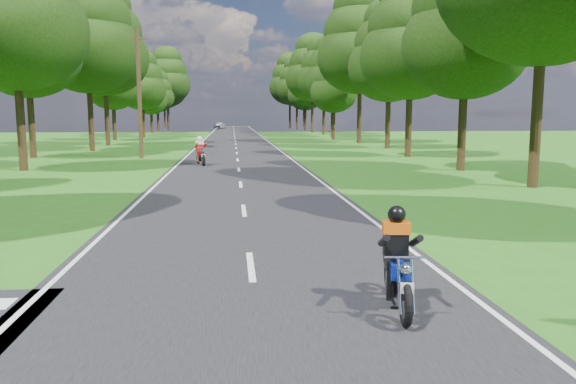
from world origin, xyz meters
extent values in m
plane|color=#265A14|center=(0.00, 0.00, 0.00)|extent=(160.00, 160.00, 0.00)
cube|color=black|center=(0.00, 50.00, 0.01)|extent=(7.00, 140.00, 0.02)
cube|color=silver|center=(0.00, 2.00, 0.02)|extent=(0.12, 2.00, 0.01)
cube|color=silver|center=(0.00, 8.00, 0.02)|extent=(0.12, 2.00, 0.01)
cube|color=silver|center=(0.00, 14.00, 0.02)|extent=(0.12, 2.00, 0.01)
cube|color=silver|center=(0.00, 20.00, 0.02)|extent=(0.12, 2.00, 0.01)
cube|color=silver|center=(0.00, 26.00, 0.02)|extent=(0.12, 2.00, 0.01)
cube|color=silver|center=(0.00, 32.00, 0.02)|extent=(0.12, 2.00, 0.01)
cube|color=silver|center=(0.00, 38.00, 0.02)|extent=(0.12, 2.00, 0.01)
cube|color=silver|center=(0.00, 44.00, 0.02)|extent=(0.12, 2.00, 0.01)
cube|color=silver|center=(0.00, 50.00, 0.02)|extent=(0.12, 2.00, 0.01)
cube|color=silver|center=(0.00, 56.00, 0.02)|extent=(0.12, 2.00, 0.01)
cube|color=silver|center=(0.00, 62.00, 0.02)|extent=(0.12, 2.00, 0.01)
cube|color=silver|center=(0.00, 68.00, 0.02)|extent=(0.12, 2.00, 0.01)
cube|color=silver|center=(0.00, 74.00, 0.02)|extent=(0.12, 2.00, 0.01)
cube|color=silver|center=(0.00, 80.00, 0.02)|extent=(0.12, 2.00, 0.01)
cube|color=silver|center=(0.00, 86.00, 0.02)|extent=(0.12, 2.00, 0.01)
cube|color=silver|center=(0.00, 92.00, 0.02)|extent=(0.12, 2.00, 0.01)
cube|color=silver|center=(0.00, 98.00, 0.02)|extent=(0.12, 2.00, 0.01)
cube|color=silver|center=(0.00, 104.00, 0.02)|extent=(0.12, 2.00, 0.01)
cube|color=silver|center=(0.00, 110.00, 0.02)|extent=(0.12, 2.00, 0.01)
cube|color=silver|center=(0.00, 116.00, 0.02)|extent=(0.12, 2.00, 0.01)
cube|color=silver|center=(-3.30, 50.00, 0.02)|extent=(0.10, 140.00, 0.01)
cube|color=silver|center=(3.30, 50.00, 0.02)|extent=(0.10, 140.00, 0.01)
cylinder|color=black|center=(-10.57, 20.76, 1.96)|extent=(0.40, 0.40, 3.91)
ellipsoid|color=black|center=(-10.57, 20.76, 6.78)|extent=(6.85, 6.85, 5.82)
cylinder|color=black|center=(-12.94, 29.18, 1.90)|extent=(0.40, 0.40, 3.79)
ellipsoid|color=black|center=(-12.94, 29.18, 6.57)|extent=(6.64, 6.64, 5.64)
ellipsoid|color=black|center=(-12.94, 29.18, 8.41)|extent=(5.69, 5.69, 4.84)
cylinder|color=black|center=(-10.82, 35.60, 2.16)|extent=(0.40, 0.40, 4.32)
ellipsoid|color=black|center=(-10.82, 35.60, 7.47)|extent=(7.56, 7.56, 6.42)
ellipsoid|color=black|center=(-10.82, 35.60, 9.58)|extent=(6.48, 6.48, 5.51)
cylinder|color=black|center=(-11.26, 43.10, 2.20)|extent=(0.40, 0.40, 4.40)
ellipsoid|color=black|center=(-11.26, 43.10, 7.62)|extent=(7.71, 7.71, 6.55)
ellipsoid|color=black|center=(-11.26, 43.10, 9.77)|extent=(6.60, 6.60, 5.61)
ellipsoid|color=black|center=(-11.26, 43.10, 11.92)|extent=(4.95, 4.95, 4.21)
cylinder|color=black|center=(-12.61, 52.78, 1.60)|extent=(0.40, 0.40, 3.20)
ellipsoid|color=black|center=(-12.61, 52.78, 5.54)|extent=(5.60, 5.60, 4.76)
ellipsoid|color=black|center=(-12.61, 52.78, 7.10)|extent=(4.80, 4.80, 4.08)
ellipsoid|color=black|center=(-12.61, 52.78, 8.66)|extent=(3.60, 3.60, 3.06)
cylinder|color=black|center=(-10.75, 60.15, 1.61)|extent=(0.40, 0.40, 3.22)
ellipsoid|color=black|center=(-10.75, 60.15, 5.58)|extent=(5.64, 5.64, 4.79)
ellipsoid|color=black|center=(-10.75, 60.15, 7.15)|extent=(4.83, 4.83, 4.11)
ellipsoid|color=black|center=(-10.75, 60.15, 8.72)|extent=(3.62, 3.62, 3.08)
cylinder|color=black|center=(-12.29, 67.91, 1.80)|extent=(0.40, 0.40, 3.61)
ellipsoid|color=black|center=(-12.29, 67.91, 6.25)|extent=(6.31, 6.31, 5.37)
ellipsoid|color=black|center=(-12.29, 67.91, 8.01)|extent=(5.41, 5.41, 4.60)
ellipsoid|color=black|center=(-12.29, 67.91, 9.76)|extent=(4.06, 4.06, 3.45)
cylinder|color=black|center=(-11.94, 75.74, 1.33)|extent=(0.40, 0.40, 2.67)
ellipsoid|color=black|center=(-11.94, 75.74, 4.62)|extent=(4.67, 4.67, 3.97)
ellipsoid|color=black|center=(-11.94, 75.74, 5.92)|extent=(4.00, 4.00, 3.40)
ellipsoid|color=black|center=(-11.94, 75.74, 7.22)|extent=(3.00, 3.00, 2.55)
cylinder|color=black|center=(-12.18, 84.90, 1.54)|extent=(0.40, 0.40, 3.09)
ellipsoid|color=black|center=(-12.18, 84.90, 5.34)|extent=(5.40, 5.40, 4.59)
ellipsoid|color=black|center=(-12.18, 84.90, 6.85)|extent=(4.63, 4.63, 3.93)
ellipsoid|color=black|center=(-12.18, 84.90, 8.35)|extent=(3.47, 3.47, 2.95)
cylinder|color=black|center=(-11.23, 91.41, 2.24)|extent=(0.40, 0.40, 4.48)
ellipsoid|color=black|center=(-11.23, 91.41, 7.75)|extent=(7.84, 7.84, 6.66)
ellipsoid|color=black|center=(-11.23, 91.41, 9.94)|extent=(6.72, 6.72, 5.71)
ellipsoid|color=black|center=(-11.23, 91.41, 12.12)|extent=(5.04, 5.04, 4.28)
cylinder|color=black|center=(-12.28, 100.39, 2.05)|extent=(0.40, 0.40, 4.09)
ellipsoid|color=black|center=(-12.28, 100.39, 7.09)|extent=(7.16, 7.16, 6.09)
ellipsoid|color=black|center=(-12.28, 100.39, 9.08)|extent=(6.14, 6.14, 5.22)
ellipsoid|color=black|center=(-12.28, 100.39, 11.08)|extent=(4.61, 4.61, 3.92)
cylinder|color=black|center=(11.06, 12.20, 2.28)|extent=(0.40, 0.40, 4.56)
cylinder|color=black|center=(10.92, 18.69, 1.75)|extent=(0.40, 0.40, 3.49)
ellipsoid|color=black|center=(10.92, 18.69, 6.05)|extent=(6.12, 6.12, 5.20)
ellipsoid|color=black|center=(10.92, 18.69, 7.75)|extent=(5.24, 5.24, 4.46)
cylinder|color=black|center=(11.06, 27.58, 1.85)|extent=(0.40, 0.40, 3.69)
ellipsoid|color=black|center=(11.06, 27.58, 6.39)|extent=(6.46, 6.46, 5.49)
ellipsoid|color=black|center=(11.06, 27.58, 8.19)|extent=(5.54, 5.54, 4.71)
cylinder|color=black|center=(12.17, 36.42, 1.87)|extent=(0.40, 0.40, 3.74)
ellipsoid|color=black|center=(12.17, 36.42, 6.48)|extent=(6.55, 6.55, 5.57)
ellipsoid|color=black|center=(12.17, 36.42, 8.31)|extent=(5.62, 5.62, 4.77)
ellipsoid|color=black|center=(12.17, 36.42, 10.13)|extent=(4.21, 4.21, 3.58)
cylinder|color=black|center=(11.72, 44.72, 2.32)|extent=(0.40, 0.40, 4.64)
ellipsoid|color=black|center=(11.72, 44.72, 8.04)|extent=(8.12, 8.12, 6.91)
ellipsoid|color=black|center=(11.72, 44.72, 10.30)|extent=(6.96, 6.96, 5.92)
ellipsoid|color=black|center=(11.72, 44.72, 12.56)|extent=(5.22, 5.22, 4.44)
cylinder|color=black|center=(10.55, 51.92, 1.45)|extent=(0.40, 0.40, 2.91)
ellipsoid|color=black|center=(10.55, 51.92, 5.03)|extent=(5.09, 5.09, 4.33)
ellipsoid|color=black|center=(10.55, 51.92, 6.45)|extent=(4.36, 4.36, 3.71)
ellipsoid|color=black|center=(10.55, 51.92, 7.87)|extent=(3.27, 3.27, 2.78)
cylinder|color=black|center=(11.77, 59.40, 1.94)|extent=(0.40, 0.40, 3.88)
ellipsoid|color=black|center=(11.77, 59.40, 6.71)|extent=(6.78, 6.78, 5.77)
ellipsoid|color=black|center=(11.77, 59.40, 8.60)|extent=(5.81, 5.81, 4.94)
ellipsoid|color=black|center=(11.77, 59.40, 10.49)|extent=(4.36, 4.36, 3.71)
cylinder|color=black|center=(12.10, 67.87, 2.09)|extent=(0.40, 0.40, 4.18)
ellipsoid|color=black|center=(12.10, 67.87, 7.23)|extent=(7.31, 7.31, 6.21)
ellipsoid|color=black|center=(12.10, 67.87, 9.27)|extent=(6.27, 6.27, 5.33)
ellipsoid|color=black|center=(12.10, 67.87, 11.31)|extent=(4.70, 4.70, 4.00)
cylinder|color=black|center=(11.80, 76.83, 2.32)|extent=(0.40, 0.40, 4.63)
ellipsoid|color=black|center=(11.80, 76.83, 8.02)|extent=(8.11, 8.11, 6.89)
ellipsoid|color=black|center=(11.80, 76.83, 10.28)|extent=(6.95, 6.95, 5.91)
ellipsoid|color=black|center=(11.80, 76.83, 12.54)|extent=(5.21, 5.21, 4.43)
cylinder|color=black|center=(11.69, 84.12, 1.68)|extent=(0.40, 0.40, 3.36)
ellipsoid|color=black|center=(11.69, 84.12, 5.82)|extent=(5.88, 5.88, 5.00)
ellipsoid|color=black|center=(11.69, 84.12, 7.46)|extent=(5.04, 5.04, 4.29)
ellipsoid|color=black|center=(11.69, 84.12, 9.10)|extent=(3.78, 3.78, 3.21)
cylinder|color=black|center=(11.14, 91.34, 2.04)|extent=(0.40, 0.40, 4.09)
ellipsoid|color=black|center=(11.14, 91.34, 7.07)|extent=(7.15, 7.15, 6.08)
ellipsoid|color=black|center=(11.14, 91.34, 9.07)|extent=(6.13, 6.13, 5.21)
ellipsoid|color=black|center=(11.14, 91.34, 11.06)|extent=(4.60, 4.60, 3.91)
cylinder|color=black|center=(10.68, 99.10, 2.24)|extent=(0.40, 0.40, 4.48)
ellipsoid|color=black|center=(10.68, 99.10, 7.76)|extent=(7.84, 7.84, 6.66)
ellipsoid|color=black|center=(10.68, 99.10, 9.94)|extent=(6.72, 6.72, 5.71)
ellipsoid|color=black|center=(10.68, 99.10, 12.13)|extent=(5.04, 5.04, 4.28)
cylinder|color=black|center=(-14.00, 110.00, 1.92)|extent=(0.40, 0.40, 3.84)
ellipsoid|color=black|center=(-14.00, 110.00, 6.65)|extent=(6.72, 6.72, 5.71)
ellipsoid|color=black|center=(-14.00, 110.00, 8.52)|extent=(5.76, 5.76, 4.90)
ellipsoid|color=black|center=(-14.00, 110.00, 10.39)|extent=(4.32, 4.32, 3.67)
cylinder|color=black|center=(15.00, 112.00, 2.08)|extent=(0.40, 0.40, 4.16)
ellipsoid|color=black|center=(15.00, 112.00, 7.20)|extent=(7.28, 7.28, 6.19)
ellipsoid|color=black|center=(15.00, 112.00, 9.23)|extent=(6.24, 6.24, 5.30)
ellipsoid|color=black|center=(15.00, 112.00, 11.26)|extent=(4.68, 4.68, 3.98)
cylinder|color=black|center=(-16.00, 95.00, 1.76)|extent=(0.40, 0.40, 3.52)
ellipsoid|color=black|center=(-16.00, 95.00, 6.09)|extent=(6.16, 6.16, 5.24)
ellipsoid|color=black|center=(-16.00, 95.00, 7.81)|extent=(5.28, 5.28, 4.49)
ellipsoid|color=black|center=(-16.00, 95.00, 9.53)|extent=(3.96, 3.96, 3.37)
cylinder|color=black|center=(17.00, 98.00, 2.24)|extent=(0.40, 0.40, 4.48)
ellipsoid|color=black|center=(17.00, 98.00, 7.76)|extent=(7.84, 7.84, 6.66)
ellipsoid|color=black|center=(17.00, 98.00, 9.94)|extent=(6.72, 6.72, 5.71)
ellipsoid|color=black|center=(17.00, 98.00, 12.12)|extent=(5.04, 5.04, 4.28)
cylinder|color=#382616|center=(-6.00, 28.00, 4.00)|extent=(0.26, 0.26, 8.00)
cube|color=#382616|center=(-6.00, 28.00, 7.30)|extent=(1.20, 0.10, 0.10)
imported|color=#B7B9BE|center=(-2.60, 99.66, 0.66)|extent=(2.34, 4.01, 1.28)
camera|label=1|loc=(-0.31, -7.97, 2.78)|focal=35.00mm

